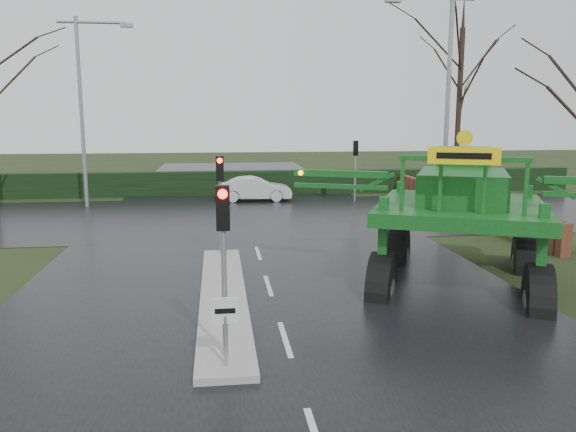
{
  "coord_description": "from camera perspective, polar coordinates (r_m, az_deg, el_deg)",
  "views": [
    {
      "loc": [
        -1.39,
        -11.49,
        4.75
      ],
      "look_at": [
        0.6,
        4.25,
        2.0
      ],
      "focal_mm": 35.0,
      "sensor_mm": 36.0,
      "label": 1
    }
  ],
  "objects": [
    {
      "name": "traffic_signal_near",
      "position": [
        10.7,
        -6.59,
        -1.88
      ],
      "size": [
        0.26,
        0.33,
        3.52
      ],
      "color": "gray",
      "rests_on": "ground"
    },
    {
      "name": "keep_left_sign",
      "position": [
        10.65,
        -6.39,
        -10.52
      ],
      "size": [
        0.5,
        0.07,
        1.35
      ],
      "color": "gray",
      "rests_on": "ground"
    },
    {
      "name": "hedge_row",
      "position": [
        35.74,
        -4.95,
        3.38
      ],
      "size": [
        44.0,
        0.9,
        1.5
      ],
      "primitive_type": "cube",
      "color": "black",
      "rests_on": "ground"
    },
    {
      "name": "traffic_signal_mid",
      "position": [
        19.11,
        -6.91,
        3.27
      ],
      "size": [
        0.26,
        0.33,
        3.52
      ],
      "color": "gray",
      "rests_on": "ground"
    },
    {
      "name": "tree_right_far",
      "position": [
        35.58,
        17.05,
        12.23
      ],
      "size": [
        7.0,
        7.0,
        12.05
      ],
      "color": "black",
      "rests_on": "ground"
    },
    {
      "name": "street_light_left_far",
      "position": [
        32.24,
        -19.81,
        11.47
      ],
      "size": [
        3.85,
        0.3,
        10.0
      ],
      "color": "gray",
      "rests_on": "ground"
    },
    {
      "name": "road_cross",
      "position": [
        27.93,
        -4.26,
        0.03
      ],
      "size": [
        80.0,
        12.0,
        0.02
      ],
      "primitive_type": "cube",
      "color": "black",
      "rests_on": "ground"
    },
    {
      "name": "brick_wall",
      "position": [
        30.24,
        16.02,
        1.57
      ],
      "size": [
        0.4,
        20.0,
        1.2
      ],
      "primitive_type": "cube",
      "color": "#592D1E",
      "rests_on": "ground"
    },
    {
      "name": "median_island",
      "position": [
        15.22,
        -6.59,
        -8.08
      ],
      "size": [
        1.2,
        10.0,
        0.16
      ],
      "primitive_type": "cube",
      "color": "gray",
      "rests_on": "ground"
    },
    {
      "name": "crop_sprayer",
      "position": [
        15.65,
        9.87,
        1.95
      ],
      "size": [
        9.17,
        7.58,
        5.59
      ],
      "rotation": [
        0.0,
        0.0,
        -0.43
      ],
      "color": "black",
      "rests_on": "ground"
    },
    {
      "name": "white_sedan",
      "position": [
        32.94,
        -3.39,
        1.53
      ],
      "size": [
        4.3,
        1.61,
        1.4
      ],
      "primitive_type": "imported",
      "rotation": [
        0.0,
        0.0,
        1.54
      ],
      "color": "silver",
      "rests_on": "ground"
    },
    {
      "name": "street_light_right",
      "position": [
        25.4,
        15.32,
        12.29
      ],
      "size": [
        3.85,
        0.3,
        10.0
      ],
      "color": "gray",
      "rests_on": "ground"
    },
    {
      "name": "traffic_signal_far",
      "position": [
        32.54,
        6.87,
        5.96
      ],
      "size": [
        0.26,
        0.33,
        3.52
      ],
      "rotation": [
        0.0,
        0.0,
        3.14
      ],
      "color": "gray",
      "rests_on": "ground"
    },
    {
      "name": "road_main",
      "position": [
        22.05,
        -3.44,
        -2.61
      ],
      "size": [
        14.0,
        80.0,
        0.02
      ],
      "primitive_type": "cube",
      "color": "black",
      "rests_on": "ground"
    },
    {
      "name": "ground",
      "position": [
        12.51,
        -0.3,
        -12.48
      ],
      "size": [
        140.0,
        140.0,
        0.0
      ],
      "primitive_type": "plane",
      "color": "black",
      "rests_on": "ground"
    }
  ]
}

